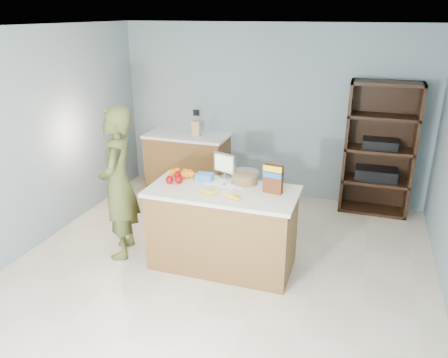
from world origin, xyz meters
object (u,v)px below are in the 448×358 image
(shelving_unit, at_px, (379,151))
(person, at_px, (118,184))
(counter_peninsula, at_px, (223,231))
(cereal_box, at_px, (273,177))
(tv, at_px, (225,164))

(shelving_unit, relative_size, person, 1.05)
(counter_peninsula, bearing_deg, cereal_box, 9.22)
(counter_peninsula, height_order, tv, tv)
(person, relative_size, cereal_box, 5.77)
(counter_peninsula, bearing_deg, tv, 104.63)
(cereal_box, bearing_deg, counter_peninsula, -170.78)
(shelving_unit, distance_m, person, 3.48)
(shelving_unit, xyz_separation_m, tv, (-1.64, -1.71, 0.19))
(person, distance_m, tv, 1.19)
(person, bearing_deg, tv, 92.53)
(counter_peninsula, distance_m, cereal_box, 0.84)
(counter_peninsula, distance_m, shelving_unit, 2.61)
(person, bearing_deg, counter_peninsula, 75.60)
(counter_peninsula, xyz_separation_m, cereal_box, (0.51, 0.08, 0.66))
(shelving_unit, xyz_separation_m, cereal_box, (-1.04, -1.97, 0.21))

